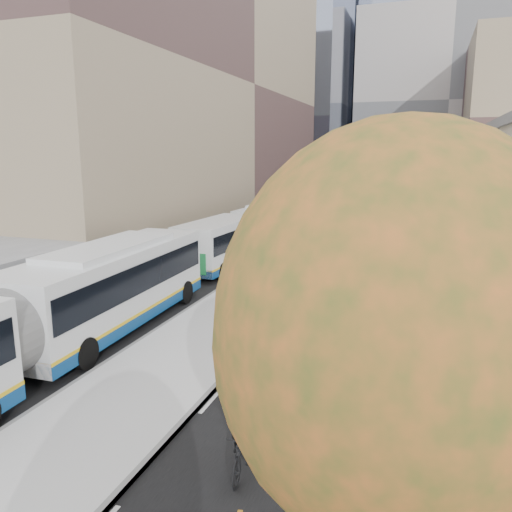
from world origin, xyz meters
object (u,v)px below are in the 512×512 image
at_px(cyclist, 243,437).
at_px(bus_near, 35,320).
at_px(bus_shelter, 507,377).
at_px(bus_far, 253,230).
at_px(distant_car, 289,226).

bearing_deg(cyclist, bus_near, 154.70).
distance_m(bus_shelter, bus_far, 24.81).
xyz_separation_m(bus_far, cyclist, (7.80, -23.05, -0.77)).
height_order(bus_near, cyclist, bus_near).
height_order(bus_near, distant_car, bus_near).
xyz_separation_m(bus_near, distant_car, (0.25, 29.56, -1.14)).
relative_size(bus_shelter, bus_near, 0.23).
relative_size(bus_far, distant_car, 4.93).
xyz_separation_m(bus_shelter, cyclist, (-5.36, -2.03, -1.33)).
height_order(bus_shelter, cyclist, bus_shelter).
distance_m(bus_shelter, bus_near, 13.36).
bearing_deg(bus_far, distant_car, 92.45).
relative_size(bus_near, cyclist, 8.37).
distance_m(bus_far, distant_car, 9.22).
bearing_deg(bus_near, bus_shelter, -4.36).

